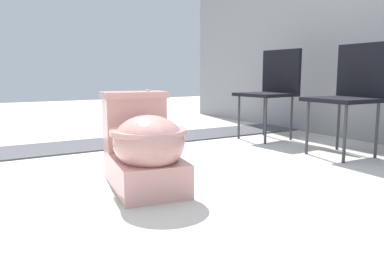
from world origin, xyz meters
name	(u,v)px	position (x,y,z in m)	size (l,w,h in m)	color
ground_plane	(134,185)	(0.00, 0.00, 0.00)	(14.00, 14.00, 0.00)	beige
gravel_strip	(132,141)	(-1.27, 0.50, 0.01)	(0.56, 8.00, 0.01)	#4C4C51
toilet	(144,147)	(0.07, 0.04, 0.22)	(0.68, 0.47, 0.52)	#E09E93
folding_chair_left	(273,84)	(-0.75, 1.71, 0.51)	(0.47, 0.47, 0.83)	black
folding_chair_middle	(353,87)	(0.10, 1.71, 0.51)	(0.46, 0.46, 0.83)	black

